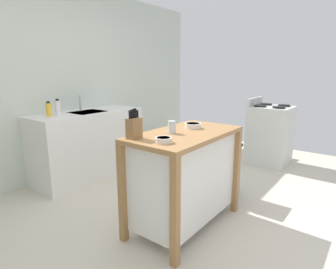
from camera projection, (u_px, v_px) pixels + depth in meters
ground_plane at (185, 221)px, 2.80m from camera, size 6.73×6.73×0.00m
wall_back at (55, 83)px, 3.76m from camera, size 5.73×0.10×2.60m
kitchen_island at (185, 174)px, 2.63m from camera, size 1.14×0.61×0.92m
knife_block at (134, 127)px, 2.29m from camera, size 0.11×0.09×0.25m
bowl_ceramic_small at (193, 126)px, 2.71m from camera, size 0.16×0.16×0.05m
bowl_ceramic_wide at (164, 140)px, 2.17m from camera, size 0.13×0.13×0.04m
drinking_cup at (172, 127)px, 2.48m from camera, size 0.07×0.07×0.11m
trash_bin at (224, 171)px, 3.30m from camera, size 0.36×0.28×0.63m
sink_counter at (89, 144)px, 3.92m from camera, size 1.54×0.60×0.92m
sink_faucet at (80, 103)px, 3.87m from camera, size 0.02×0.02×0.22m
bottle_dish_soap at (49, 109)px, 3.43m from camera, size 0.07×0.07×0.18m
bottle_hand_soap at (58, 108)px, 3.49m from camera, size 0.07×0.07×0.21m
stove at (270, 135)px, 4.45m from camera, size 0.60×0.60×1.04m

